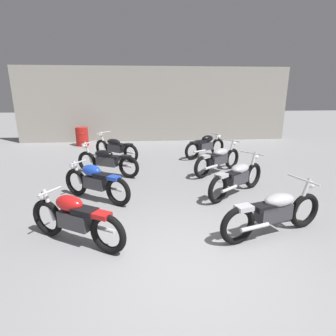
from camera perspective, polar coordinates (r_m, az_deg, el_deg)
name	(u,v)px	position (r m, az deg, el deg)	size (l,w,h in m)	color
ground_plane	(189,269)	(4.18, 4.40, -20.45)	(60.00, 60.00, 0.00)	gray
back_wall	(155,105)	(13.76, -2.69, 13.22)	(13.38, 0.24, 3.60)	#9E998E
motorcycle_left_row_0	(75,218)	(4.76, -19.07, -10.03)	(1.76, 1.09, 0.88)	black
motorcycle_left_row_1	(95,181)	(6.46, -15.09, -2.77)	(1.69, 1.20, 0.88)	black
motorcycle_left_row_2	(107,161)	(8.33, -12.82, 1.55)	(1.97, 1.15, 0.97)	black
motorcycle_left_row_3	(115,147)	(10.18, -11.03, 4.27)	(1.72, 1.50, 0.97)	black
motorcycle_right_row_0	(274,211)	(5.12, 21.54, -8.51)	(2.10, 0.90, 0.97)	black
motorcycle_right_row_1	(238,177)	(6.79, 14.48, -1.87)	(1.78, 1.42, 0.97)	black
motorcycle_right_row_2	(218,159)	(8.46, 10.61, 1.91)	(1.79, 1.41, 0.97)	black
motorcycle_right_row_3	(205,146)	(10.41, 7.93, 4.72)	(1.76, 1.09, 0.88)	black
oil_drum	(82,137)	(13.19, -17.70, 6.35)	(0.59, 0.59, 0.85)	red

